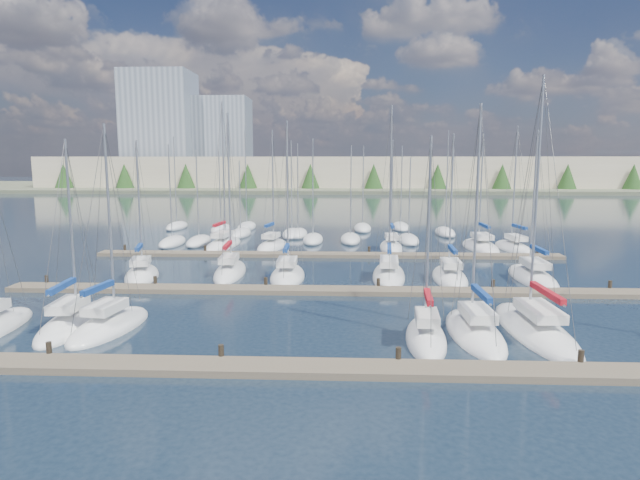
{
  "coord_description": "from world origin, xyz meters",
  "views": [
    {
      "loc": [
        1.5,
        -20.06,
        9.14
      ],
      "look_at": [
        0.0,
        14.0,
        4.0
      ],
      "focal_mm": 30.0,
      "sensor_mm": 36.0,
      "label": 1
    }
  ],
  "objects_px": {
    "sailboat_o": "(272,246)",
    "sailboat_e": "(474,332)",
    "sailboat_l": "(450,277)",
    "sailboat_r": "(514,248)",
    "sailboat_d": "(426,337)",
    "sailboat_c": "(110,326)",
    "sailboat_n": "(223,244)",
    "sailboat_k": "(389,275)",
    "sailboat_i": "(230,272)",
    "sailboat_f": "(535,329)",
    "sailboat_h": "(142,275)",
    "sailboat_j": "(288,275)",
    "sailboat_q": "(480,247)",
    "sailboat_m": "(532,277)",
    "sailboat_p": "(391,247)",
    "sailboat_b": "(73,323)"
  },
  "relations": [
    {
      "from": "sailboat_d",
      "to": "sailboat_b",
      "type": "height_order",
      "value": "sailboat_d"
    },
    {
      "from": "sailboat_i",
      "to": "sailboat_q",
      "type": "bearing_deg",
      "value": 26.85
    },
    {
      "from": "sailboat_q",
      "to": "sailboat_i",
      "type": "xyz_separation_m",
      "value": [
        -23.39,
        -13.68,
        0.03
      ]
    },
    {
      "from": "sailboat_l",
      "to": "sailboat_e",
      "type": "relative_size",
      "value": 0.93
    },
    {
      "from": "sailboat_i",
      "to": "sailboat_r",
      "type": "bearing_deg",
      "value": 22.22
    },
    {
      "from": "sailboat_r",
      "to": "sailboat_m",
      "type": "relative_size",
      "value": 1.1
    },
    {
      "from": "sailboat_m",
      "to": "sailboat_p",
      "type": "bearing_deg",
      "value": 125.75
    },
    {
      "from": "sailboat_r",
      "to": "sailboat_b",
      "type": "bearing_deg",
      "value": -146.56
    },
    {
      "from": "sailboat_p",
      "to": "sailboat_h",
      "type": "height_order",
      "value": "sailboat_p"
    },
    {
      "from": "sailboat_b",
      "to": "sailboat_h",
      "type": "distance_m",
      "value": 12.48
    },
    {
      "from": "sailboat_r",
      "to": "sailboat_l",
      "type": "height_order",
      "value": "sailboat_r"
    },
    {
      "from": "sailboat_q",
      "to": "sailboat_l",
      "type": "bearing_deg",
      "value": -113.48
    },
    {
      "from": "sailboat_r",
      "to": "sailboat_k",
      "type": "bearing_deg",
      "value": -141.93
    },
    {
      "from": "sailboat_e",
      "to": "sailboat_n",
      "type": "bearing_deg",
      "value": 123.85
    },
    {
      "from": "sailboat_e",
      "to": "sailboat_m",
      "type": "bearing_deg",
      "value": 59.73
    },
    {
      "from": "sailboat_o",
      "to": "sailboat_k",
      "type": "bearing_deg",
      "value": -41.4
    },
    {
      "from": "sailboat_i",
      "to": "sailboat_m",
      "type": "relative_size",
      "value": 1.12
    },
    {
      "from": "sailboat_q",
      "to": "sailboat_c",
      "type": "xyz_separation_m",
      "value": [
        -26.93,
        -28.08,
        0.01
      ]
    },
    {
      "from": "sailboat_q",
      "to": "sailboat_j",
      "type": "relative_size",
      "value": 0.98
    },
    {
      "from": "sailboat_n",
      "to": "sailboat_f",
      "type": "relative_size",
      "value": 1.12
    },
    {
      "from": "sailboat_d",
      "to": "sailboat_m",
      "type": "relative_size",
      "value": 0.91
    },
    {
      "from": "sailboat_e",
      "to": "sailboat_i",
      "type": "bearing_deg",
      "value": 136.89
    },
    {
      "from": "sailboat_d",
      "to": "sailboat_h",
      "type": "relative_size",
      "value": 0.97
    },
    {
      "from": "sailboat_l",
      "to": "sailboat_r",
      "type": "bearing_deg",
      "value": 59.58
    },
    {
      "from": "sailboat_o",
      "to": "sailboat_e",
      "type": "relative_size",
      "value": 1.01
    },
    {
      "from": "sailboat_q",
      "to": "sailboat_m",
      "type": "xyz_separation_m",
      "value": [
        0.31,
        -14.63,
        0.01
      ]
    },
    {
      "from": "sailboat_d",
      "to": "sailboat_j",
      "type": "xyz_separation_m",
      "value": [
        -8.56,
        14.36,
        -0.01
      ]
    },
    {
      "from": "sailboat_j",
      "to": "sailboat_c",
      "type": "bearing_deg",
      "value": -123.73
    },
    {
      "from": "sailboat_n",
      "to": "sailboat_r",
      "type": "distance_m",
      "value": 30.24
    },
    {
      "from": "sailboat_k",
      "to": "sailboat_e",
      "type": "height_order",
      "value": "sailboat_k"
    },
    {
      "from": "sailboat_n",
      "to": "sailboat_l",
      "type": "height_order",
      "value": "sailboat_n"
    },
    {
      "from": "sailboat_c",
      "to": "sailboat_f",
      "type": "bearing_deg",
      "value": 8.96
    },
    {
      "from": "sailboat_k",
      "to": "sailboat_f",
      "type": "xyz_separation_m",
      "value": [
        6.66,
        -13.23,
        -0.01
      ]
    },
    {
      "from": "sailboat_q",
      "to": "sailboat_i",
      "type": "distance_m",
      "value": 27.1
    },
    {
      "from": "sailboat_l",
      "to": "sailboat_i",
      "type": "height_order",
      "value": "sailboat_i"
    },
    {
      "from": "sailboat_q",
      "to": "sailboat_l",
      "type": "relative_size",
      "value": 1.06
    },
    {
      "from": "sailboat_d",
      "to": "sailboat_c",
      "type": "distance_m",
      "value": 16.93
    },
    {
      "from": "sailboat_h",
      "to": "sailboat_l",
      "type": "bearing_deg",
      "value": -13.51
    },
    {
      "from": "sailboat_h",
      "to": "sailboat_e",
      "type": "bearing_deg",
      "value": -43.96
    },
    {
      "from": "sailboat_h",
      "to": "sailboat_f",
      "type": "distance_m",
      "value": 28.83
    },
    {
      "from": "sailboat_d",
      "to": "sailboat_j",
      "type": "relative_size",
      "value": 0.86
    },
    {
      "from": "sailboat_k",
      "to": "sailboat_r",
      "type": "bearing_deg",
      "value": 48.72
    },
    {
      "from": "sailboat_d",
      "to": "sailboat_k",
      "type": "distance_m",
      "value": 14.87
    },
    {
      "from": "sailboat_p",
      "to": "sailboat_d",
      "type": "bearing_deg",
      "value": -90.76
    },
    {
      "from": "sailboat_k",
      "to": "sailboat_i",
      "type": "xyz_separation_m",
      "value": [
        -12.7,
        0.69,
        0.01
      ]
    },
    {
      "from": "sailboat_j",
      "to": "sailboat_r",
      "type": "bearing_deg",
      "value": 31.16
    },
    {
      "from": "sailboat_o",
      "to": "sailboat_i",
      "type": "relative_size",
      "value": 0.95
    },
    {
      "from": "sailboat_e",
      "to": "sailboat_o",
      "type": "bearing_deg",
      "value": 116.62
    },
    {
      "from": "sailboat_i",
      "to": "sailboat_n",
      "type": "bearing_deg",
      "value": 101.34
    },
    {
      "from": "sailboat_n",
      "to": "sailboat_j",
      "type": "distance_m",
      "value": 17.26
    }
  ]
}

